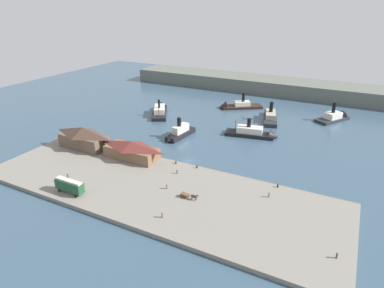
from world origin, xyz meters
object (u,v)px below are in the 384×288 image
pedestrian_by_tram (68,175)px  ferry_mid_harbor (336,117)px  ferry_shed_customs_shed (84,137)px  pedestrian_standing_center (269,195)px  mooring_post_center_east (278,186)px  pedestrian_near_cart (177,172)px  pedestrian_near_east_shed (337,255)px  pedestrian_walking_east (167,186)px  ferry_approaching_west (160,110)px  mooring_post_center_west (176,162)px  ferry_approaching_east (256,133)px  horse_cart (189,195)px  ferry_moored_east (179,133)px  mooring_post_east (197,167)px  street_tram (69,185)px  ferry_departing_north (270,115)px  ferry_shed_central_terminal (131,150)px  ferry_moored_west (235,106)px  pedestrian_at_waters_edge (162,215)px

pedestrian_by_tram → ferry_mid_harbor: size_ratio=0.09×
ferry_shed_customs_shed → pedestrian_standing_center: bearing=-2.0°
ferry_shed_customs_shed → pedestrian_by_tram: size_ratio=10.25×
mooring_post_center_east → pedestrian_near_cart: bearing=-168.5°
pedestrian_near_east_shed → pedestrian_standing_center: pedestrian_standing_center is taller
pedestrian_near_cart → pedestrian_walking_east: 9.61m
ferry_approaching_west → pedestrian_walking_east: bearing=-56.2°
mooring_post_center_west → ferry_approaching_east: 42.19m
horse_cart → ferry_moored_east: (-25.76, 40.23, -0.27)m
pedestrian_near_east_shed → mooring_post_east: 50.82m
pedestrian_near_east_shed → ferry_moored_east: bearing=144.3°
street_tram → pedestrian_walking_east: bearing=31.7°
ferry_shed_customs_shed → mooring_post_east: bearing=5.1°
pedestrian_by_tram → pedestrian_walking_east: (30.93, 8.43, -0.05)m
pedestrian_near_cart → ferry_departing_north: size_ratio=0.06×
ferry_shed_central_terminal → pedestrian_by_tram: 22.81m
pedestrian_near_cart → pedestrian_standing_center: pedestrian_standing_center is taller
ferry_moored_west → ferry_shed_central_terminal: bearing=-98.1°
mooring_post_center_east → pedestrian_standing_center: bearing=-98.1°
mooring_post_center_west → ferry_moored_west: size_ratio=0.04×
mooring_post_center_west → mooring_post_east: same height
mooring_post_center_west → ferry_departing_north: 66.40m
pedestrian_walking_east → ferry_approaching_east: bearing=79.1°
street_tram → pedestrian_at_waters_edge: (29.83, 1.99, -1.68)m
ferry_shed_central_terminal → street_tram: bearing=-94.0°
mooring_post_center_west → ferry_approaching_west: bearing=127.4°
pedestrian_near_cart → pedestrian_at_waters_edge: 23.42m
pedestrian_by_tram → street_tram: bearing=-39.8°
ferry_shed_central_terminal → pedestrian_near_east_shed: bearing=-16.3°
pedestrian_near_cart → pedestrian_standing_center: size_ratio=0.94×
ferry_shed_central_terminal → pedestrian_walking_east: ferry_shed_central_terminal is taller
pedestrian_walking_east → ferry_mid_harbor: 99.84m
pedestrian_near_east_shed → pedestrian_at_waters_edge: 41.17m
ferry_shed_customs_shed → pedestrian_near_cart: ferry_shed_customs_shed is taller
ferry_shed_customs_shed → mooring_post_east: (45.34, 4.07, -3.60)m
ferry_shed_customs_shed → ferry_approaching_east: ferry_shed_customs_shed is taller
pedestrian_near_cart → ferry_approaching_east: bearing=74.7°
ferry_shed_customs_shed → ferry_approaching_west: 51.48m
mooring_post_center_east → ferry_departing_north: bearing=106.5°
mooring_post_center_west → ferry_mid_harbor: size_ratio=0.05×
pedestrian_walking_east → mooring_post_center_west: 16.42m
mooring_post_center_east → ferry_mid_harbor: 77.10m
mooring_post_center_west → ferry_mid_harbor: bearing=60.2°
ferry_approaching_east → pedestrian_walking_east: bearing=-100.9°
ferry_shed_central_terminal → ferry_mid_harbor: bearing=53.1°
mooring_post_center_east → ferry_moored_west: size_ratio=0.04×
pedestrian_near_east_shed → pedestrian_walking_east: (-47.15, 7.83, 0.04)m
pedestrian_near_cart → ferry_moored_west: 79.13m
pedestrian_by_tram → ferry_mid_harbor: (69.19, 100.65, -0.59)m
ferry_mid_harbor → horse_cart: bearing=-107.8°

